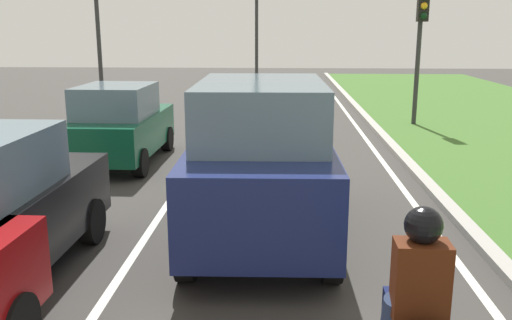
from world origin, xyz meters
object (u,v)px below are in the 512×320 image
at_px(traffic_light_near_right, 421,31).
at_px(traffic_light_far_median, 256,12).
at_px(car_suv_ahead, 261,159).
at_px(car_hatchback_far, 120,124).
at_px(rider_person, 420,278).
at_px(traffic_light_overhead_left, 96,10).

xyz_separation_m(traffic_light_near_right, traffic_light_far_median, (-5.27, 6.98, 0.74)).
distance_m(car_suv_ahead, car_hatchback_far, 5.50).
xyz_separation_m(car_hatchback_far, traffic_light_near_right, (7.76, 5.15, 2.03)).
distance_m(car_suv_ahead, rider_person, 4.07).
distance_m(rider_person, traffic_light_near_right, 13.82).
bearing_deg(traffic_light_far_median, car_hatchback_far, -101.61).
xyz_separation_m(car_suv_ahead, car_hatchback_far, (-3.35, 4.36, -0.28)).
xyz_separation_m(rider_person, traffic_light_overhead_left, (-7.15, 14.48, 2.38)).
bearing_deg(traffic_light_overhead_left, car_suv_ahead, -61.29).
height_order(car_suv_ahead, traffic_light_near_right, traffic_light_near_right).
height_order(car_suv_ahead, car_hatchback_far, car_suv_ahead).
bearing_deg(traffic_light_near_right, traffic_light_overhead_left, 173.74).
bearing_deg(traffic_light_far_median, car_suv_ahead, -87.04).
xyz_separation_m(car_suv_ahead, traffic_light_far_median, (-0.85, 16.49, 2.48)).
height_order(car_hatchback_far, traffic_light_overhead_left, traffic_light_overhead_left).
bearing_deg(car_suv_ahead, traffic_light_near_right, 63.88).
height_order(car_suv_ahead, traffic_light_overhead_left, traffic_light_overhead_left).
distance_m(car_hatchback_far, traffic_light_near_right, 9.54).
xyz_separation_m(car_hatchback_far, traffic_light_overhead_left, (-2.48, 6.28, 2.68)).
relative_size(car_suv_ahead, traffic_light_overhead_left, 0.85).
bearing_deg(traffic_light_near_right, car_hatchback_far, -146.43).
xyz_separation_m(car_suv_ahead, rider_person, (1.32, -3.85, 0.02)).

